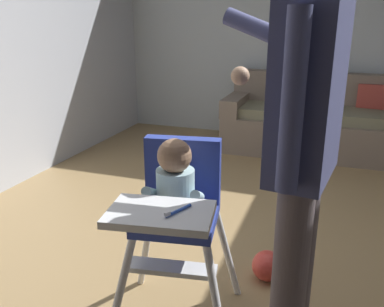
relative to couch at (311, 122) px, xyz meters
name	(u,v)px	position (x,y,z in m)	size (l,w,h in m)	color
ground	(220,257)	(-0.38, -2.45, -0.38)	(5.74, 7.48, 0.10)	#9E7F52
wall_far	(290,23)	(-0.38, 0.52, 1.07)	(4.94, 0.06, 2.80)	silver
couch	(311,122)	(0.00, 0.00, 0.00)	(1.90, 0.86, 0.86)	#7B6C5E
high_chair	(176,201)	(-0.40, -3.16, 0.34)	(0.69, 0.79, 0.97)	white
adult_standing	(302,155)	(0.13, -3.23, 0.64)	(0.51, 0.54, 1.70)	#64585B
toy_ball	(267,266)	(-0.04, -2.65, -0.24)	(0.18, 0.18, 0.18)	#D13D33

